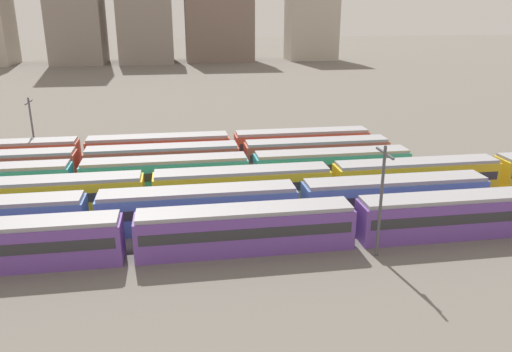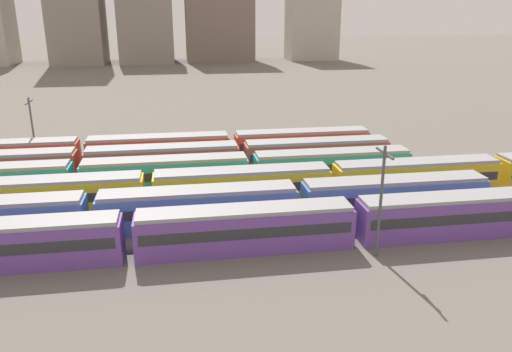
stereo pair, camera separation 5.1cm
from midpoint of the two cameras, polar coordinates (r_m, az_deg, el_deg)
name	(u,v)px [view 2 (the right image)]	position (r m, az deg, el deg)	size (l,w,h in m)	color
ground_plane	(86,203)	(55.19, -18.66, -2.94)	(600.00, 600.00, 0.00)	#666059
train_track_0	(355,221)	(44.07, 11.13, -5.06)	(74.70, 3.06, 3.75)	#6B429E
train_track_1	(199,208)	(46.39, -6.48, -3.59)	(55.80, 3.06, 3.75)	#4C70BC
train_track_2	(416,177)	(57.08, 17.65, -0.09)	(93.60, 3.06, 3.75)	yellow
train_track_3	(166,174)	(56.16, -10.13, 0.21)	(55.80, 3.06, 3.75)	teal
train_track_4	(163,161)	(61.13, -10.43, 1.71)	(55.80, 3.06, 3.75)	#BC4C38
train_track_5	(159,149)	(66.15, -10.89, 2.97)	(55.80, 3.06, 3.75)	#BC4C38
catenary_pole_0	(381,196)	(40.81, 14.00, -2.24)	(0.24, 3.20, 9.31)	#4C4C51
catenary_pole_1	(32,127)	(70.82, -23.94, 5.13)	(0.24, 3.20, 8.54)	#4C4C51
distant_building_2	(146,19)	(194.26, -12.34, 16.96)	(19.06, 21.19, 30.56)	gray
distant_building_3	(219,13)	(194.76, -4.19, 17.95)	(24.65, 15.18, 34.87)	#7A665B
distant_building_4	(312,17)	(200.99, 6.37, 17.44)	(18.58, 12.78, 31.60)	#B2A899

